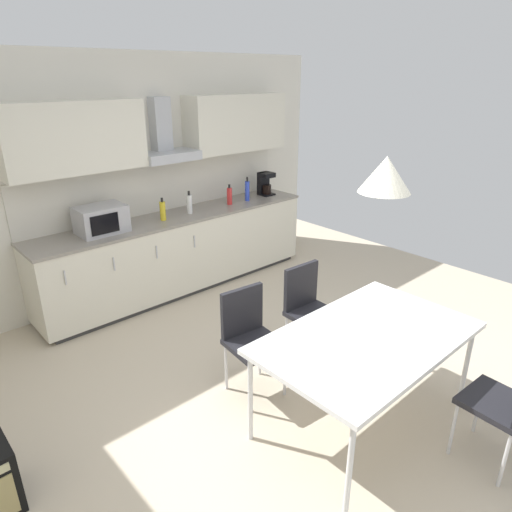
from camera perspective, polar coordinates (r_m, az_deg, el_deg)
ground_plane at (r=3.81m, az=3.95°, el=-18.07°), size 7.31×8.00×0.02m
wall_back at (r=5.28m, az=-17.55°, el=8.85°), size 5.85×0.10×2.66m
kitchen_counter at (r=5.49m, az=-9.48°, el=0.54°), size 3.41×0.64×0.91m
backsplash_tile at (r=5.52m, az=-11.65°, el=8.45°), size 3.39×0.02×0.56m
upper_wall_cabinets at (r=5.28m, az=-11.30°, el=15.16°), size 3.39×0.40×0.67m
microwave at (r=4.91m, az=-18.79°, el=4.35°), size 0.48×0.35×0.28m
coffee_maker at (r=6.16m, az=1.13°, el=9.04°), size 0.18×0.19×0.30m
bottle_yellow at (r=5.17m, az=-11.58°, el=5.57°), size 0.06×0.06×0.25m
bottle_white at (r=5.37m, az=-8.33°, el=6.46°), size 0.06×0.06×0.26m
bottle_blue at (r=5.87m, az=-1.10°, el=8.18°), size 0.06×0.06×0.30m
bottle_red at (r=5.71m, az=-3.33°, el=7.51°), size 0.07×0.07×0.25m
dining_table at (r=3.31m, az=13.80°, el=-10.23°), size 1.56×0.96×0.75m
chair_far_left at (r=3.66m, az=-0.85°, el=-9.38°), size 0.44×0.44×0.87m
chair_far_right at (r=4.09m, az=6.54°, el=-5.91°), size 0.42×0.42×0.87m
pendant_lamp at (r=2.88m, az=15.89°, el=9.77°), size 0.32×0.32×0.22m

